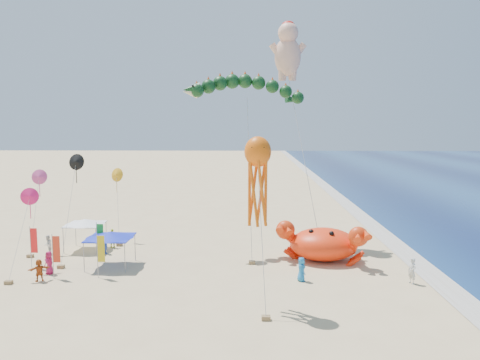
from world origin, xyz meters
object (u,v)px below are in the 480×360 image
cherub_kite (288,49)px  canopy_white (85,222)px  dragon_kite (245,92)px  canopy_blue (110,235)px  octopus_kite (258,175)px  crab_inflatable (324,243)px

cherub_kite → canopy_white: bearing=-165.5°
dragon_kite → canopy_blue: (-10.27, -6.61, -11.23)m
canopy_white → cherub_kite: bearing=14.5°
cherub_kite → canopy_white: (-17.77, -4.61, -15.26)m
cherub_kite → octopus_kite: cherub_kite is taller
octopus_kite → canopy_white: 19.95m
canopy_white → octopus_kite: bearing=-39.5°
canopy_blue → canopy_white: 5.96m
octopus_kite → canopy_blue: (-11.18, 7.45, -5.48)m
octopus_kite → canopy_white: bearing=140.5°
canopy_white → crab_inflatable: bearing=-7.8°
cherub_kite → canopy_blue: cherub_kite is taller
crab_inflatable → octopus_kite: bearing=-120.1°
octopus_kite → canopy_white: size_ratio=3.06×
octopus_kite → cherub_kite: bearing=80.0°
canopy_blue → canopy_white: same height
dragon_kite → canopy_white: size_ratio=4.48×
crab_inflatable → cherub_kite: size_ratio=0.36×
canopy_blue → canopy_white: (-3.62, 4.74, -0.00)m
crab_inflatable → canopy_blue: size_ratio=2.02×
crab_inflatable → dragon_kite: 14.59m
canopy_blue → octopus_kite: bearing=-33.7°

